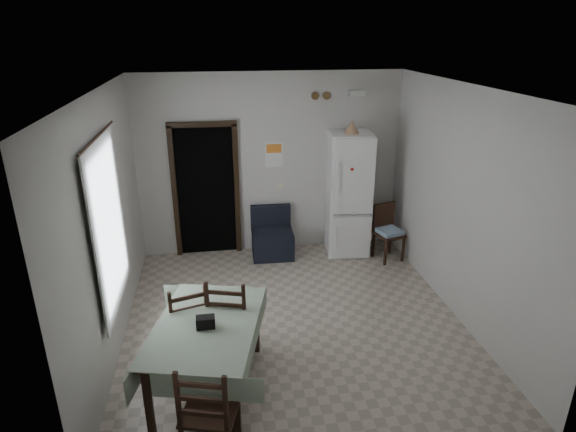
# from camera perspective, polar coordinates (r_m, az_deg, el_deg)

# --- Properties ---
(ground) EXTENTS (4.50, 4.50, 0.00)m
(ground) POSITION_cam_1_polar(r_m,az_deg,el_deg) (6.31, 0.73, -12.30)
(ground) COLOR #A99A8A
(ground) RESTS_ON ground
(ceiling) EXTENTS (4.20, 4.50, 0.02)m
(ceiling) POSITION_cam_1_polar(r_m,az_deg,el_deg) (5.28, 0.88, 14.86)
(ceiling) COLOR white
(ceiling) RESTS_ON ground
(wall_back) EXTENTS (4.20, 0.02, 2.90)m
(wall_back) POSITION_cam_1_polar(r_m,az_deg,el_deg) (7.75, -2.04, 6.08)
(wall_back) COLOR beige
(wall_back) RESTS_ON ground
(wall_front) EXTENTS (4.20, 0.02, 2.90)m
(wall_front) POSITION_cam_1_polar(r_m,az_deg,el_deg) (3.68, 6.91, -12.71)
(wall_front) COLOR beige
(wall_front) RESTS_ON ground
(wall_left) EXTENTS (0.02, 4.50, 2.90)m
(wall_left) POSITION_cam_1_polar(r_m,az_deg,el_deg) (5.69, -20.54, -1.17)
(wall_left) COLOR beige
(wall_left) RESTS_ON ground
(wall_right) EXTENTS (0.02, 4.50, 2.90)m
(wall_right) POSITION_cam_1_polar(r_m,az_deg,el_deg) (6.32, 19.92, 1.14)
(wall_right) COLOR beige
(wall_right) RESTS_ON ground
(doorway) EXTENTS (1.06, 0.52, 2.22)m
(doorway) POSITION_cam_1_polar(r_m,az_deg,el_deg) (8.00, -9.68, 3.37)
(doorway) COLOR black
(doorway) RESTS_ON ground
(window_recess) EXTENTS (0.10, 1.20, 1.60)m
(window_recess) POSITION_cam_1_polar(r_m,az_deg,el_deg) (5.48, -21.55, -1.03)
(window_recess) COLOR silver
(window_recess) RESTS_ON ground
(curtain) EXTENTS (0.02, 1.45, 1.85)m
(curtain) POSITION_cam_1_polar(r_m,az_deg,el_deg) (5.46, -20.43, -0.97)
(curtain) COLOR silver
(curtain) RESTS_ON ground
(curtain_rod) EXTENTS (0.02, 1.60, 0.02)m
(curtain_rod) POSITION_cam_1_polar(r_m,az_deg,el_deg) (5.19, -21.68, 8.78)
(curtain_rod) COLOR black
(curtain_rod) RESTS_ON ground
(calendar) EXTENTS (0.28, 0.02, 0.40)m
(calendar) POSITION_cam_1_polar(r_m,az_deg,el_deg) (7.70, -1.68, 7.29)
(calendar) COLOR white
(calendar) RESTS_ON ground
(calendar_image) EXTENTS (0.24, 0.01, 0.14)m
(calendar_image) POSITION_cam_1_polar(r_m,az_deg,el_deg) (7.67, -1.68, 8.00)
(calendar_image) COLOR orange
(calendar_image) RESTS_ON ground
(light_switch) EXTENTS (0.08, 0.02, 0.12)m
(light_switch) POSITION_cam_1_polar(r_m,az_deg,el_deg) (7.86, -0.91, 3.64)
(light_switch) COLOR beige
(light_switch) RESTS_ON ground
(vent_left) EXTENTS (0.12, 0.03, 0.12)m
(vent_left) POSITION_cam_1_polar(r_m,az_deg,el_deg) (7.63, 3.24, 14.03)
(vent_left) COLOR brown
(vent_left) RESTS_ON ground
(vent_right) EXTENTS (0.12, 0.03, 0.12)m
(vent_right) POSITION_cam_1_polar(r_m,az_deg,el_deg) (7.67, 4.60, 14.03)
(vent_right) COLOR brown
(vent_right) RESTS_ON ground
(emergency_light) EXTENTS (0.25, 0.07, 0.09)m
(emergency_light) POSITION_cam_1_polar(r_m,az_deg,el_deg) (7.77, 8.13, 14.21)
(emergency_light) COLOR white
(emergency_light) RESTS_ON ground
(fridge) EXTENTS (0.72, 0.72, 2.00)m
(fridge) POSITION_cam_1_polar(r_m,az_deg,el_deg) (7.81, 7.09, 2.61)
(fridge) COLOR white
(fridge) RESTS_ON ground
(tan_cone) EXTENTS (0.25, 0.25, 0.19)m
(tan_cone) POSITION_cam_1_polar(r_m,az_deg,el_deg) (7.44, 7.58, 10.39)
(tan_cone) COLOR tan
(tan_cone) RESTS_ON fridge
(navy_seat) EXTENTS (0.68, 0.66, 0.79)m
(navy_seat) POSITION_cam_1_polar(r_m,az_deg,el_deg) (7.80, -1.86, -2.04)
(navy_seat) COLOR black
(navy_seat) RESTS_ON ground
(corner_chair) EXTENTS (0.48, 0.48, 0.91)m
(corner_chair) POSITION_cam_1_polar(r_m,az_deg,el_deg) (7.82, 11.90, -2.00)
(corner_chair) COLOR black
(corner_chair) RESTS_ON ground
(dining_table) EXTENTS (1.33, 1.70, 0.78)m
(dining_table) POSITION_cam_1_polar(r_m,az_deg,el_deg) (5.15, -9.41, -16.11)
(dining_table) COLOR #92A68E
(dining_table) RESTS_ON ground
(black_bag) EXTENTS (0.18, 0.11, 0.12)m
(black_bag) POSITION_cam_1_polar(r_m,az_deg,el_deg) (4.84, -9.74, -12.29)
(black_bag) COLOR black
(black_bag) RESTS_ON dining_table
(dining_chair_far_left) EXTENTS (0.53, 0.53, 1.01)m
(dining_chair_far_left) POSITION_cam_1_polar(r_m,az_deg,el_deg) (5.50, -11.94, -12.12)
(dining_chair_far_left) COLOR black
(dining_chair_far_left) RESTS_ON ground
(dining_chair_far_right) EXTENTS (0.57, 0.57, 1.07)m
(dining_chair_far_right) POSITION_cam_1_polar(r_m,az_deg,el_deg) (5.44, -6.74, -11.87)
(dining_chair_far_right) COLOR black
(dining_chair_far_right) RESTS_ON ground
(dining_chair_near_head) EXTENTS (0.56, 0.56, 1.05)m
(dining_chair_near_head) POSITION_cam_1_polar(r_m,az_deg,el_deg) (4.39, -9.22, -21.68)
(dining_chair_near_head) COLOR black
(dining_chair_near_head) RESTS_ON ground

